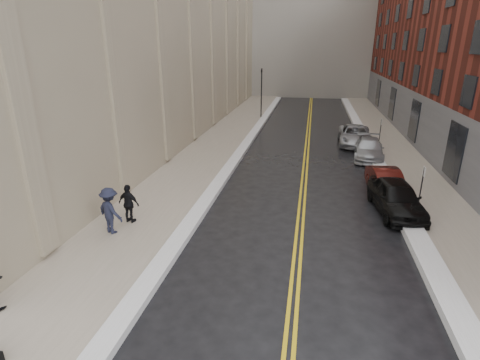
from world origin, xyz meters
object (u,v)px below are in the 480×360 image
at_px(car_maroon, 387,182).
at_px(car_silver_far, 355,135).
at_px(pedestrian_b, 110,211).
at_px(pedestrian_c, 129,204).
at_px(car_silver_near, 369,149).
at_px(car_black, 396,197).

xyz_separation_m(car_maroon, car_silver_far, (-0.63, 10.48, 0.09)).
height_order(pedestrian_b, pedestrian_c, pedestrian_b).
distance_m(car_maroon, pedestrian_b, 13.83).
bearing_deg(pedestrian_c, car_silver_near, -121.65).
distance_m(car_maroon, car_silver_far, 10.50).
distance_m(car_maroon, car_silver_near, 6.67).
height_order(car_maroon, pedestrian_c, pedestrian_c).
xyz_separation_m(car_maroon, car_silver_near, (-0.07, 6.66, 0.03)).
relative_size(pedestrian_b, pedestrian_c, 1.13).
distance_m(car_silver_far, pedestrian_b, 20.83).
bearing_deg(car_maroon, pedestrian_b, -156.05).
xyz_separation_m(car_silver_near, pedestrian_c, (-11.53, -12.68, 0.34)).
bearing_deg(car_silver_far, car_silver_near, -79.98).
distance_m(car_black, car_silver_far, 12.97).
relative_size(car_maroon, car_silver_near, 0.84).
bearing_deg(car_silver_far, pedestrian_c, -122.04).
bearing_deg(pedestrian_c, pedestrian_b, 85.01).
relative_size(car_maroon, pedestrian_c, 2.28).
height_order(car_black, pedestrian_c, pedestrian_c).
xyz_separation_m(car_silver_far, pedestrian_b, (-11.25, -17.53, 0.39)).
relative_size(car_maroon, car_silver_far, 0.74).
xyz_separation_m(car_maroon, pedestrian_c, (-11.59, -6.01, 0.36)).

